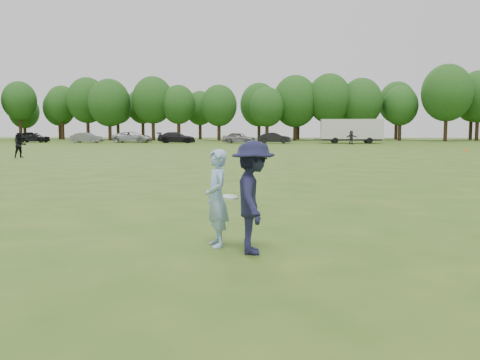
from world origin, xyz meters
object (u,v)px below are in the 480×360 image
at_px(field_cone, 467,150).
at_px(cargo_trailer, 351,130).
at_px(car_c, 133,137).
at_px(car_e, 239,138).
at_px(car_a, 33,137).
at_px(defender, 253,197).
at_px(player_far_a, 20,145).
at_px(car_b, 87,138).
at_px(player_far_d, 351,137).
at_px(thrower, 217,198).
at_px(car_d, 177,137).
at_px(car_f, 274,138).

height_order(field_cone, cargo_trailer, cargo_trailer).
height_order(car_c, car_e, car_c).
bearing_deg(car_a, field_cone, -115.84).
bearing_deg(defender, player_far_a, 28.92).
bearing_deg(car_a, car_b, -99.36).
xyz_separation_m(player_far_a, car_b, (-8.97, 33.77, -0.16)).
relative_size(player_far_d, car_b, 0.41).
height_order(player_far_d, car_c, player_far_d).
distance_m(thrower, car_c, 63.49).
height_order(player_far_a, car_c, player_far_a).
distance_m(thrower, defender, 0.81).
distance_m(player_far_a, field_cone, 36.47).
height_order(defender, car_d, defender).
xyz_separation_m(car_d, cargo_trailer, (23.53, 0.18, 1.03)).
distance_m(player_far_d, car_e, 14.71).
distance_m(thrower, car_f, 58.95).
xyz_separation_m(player_far_d, car_c, (-29.35, 4.49, -0.10)).
bearing_deg(car_f, field_cone, -139.22).
bearing_deg(car_f, cargo_trailer, -83.41).
bearing_deg(car_d, cargo_trailer, -90.37).
xyz_separation_m(thrower, car_b, (-26.35, 58.79, -0.15)).
relative_size(defender, car_a, 0.41).
height_order(thrower, field_cone, thrower).
relative_size(thrower, car_e, 0.39).
bearing_deg(defender, car_a, 23.93).
bearing_deg(cargo_trailer, field_cone, -71.81).
height_order(car_d, cargo_trailer, cargo_trailer).
xyz_separation_m(defender, cargo_trailer, (8.87, 60.27, 0.83)).
bearing_deg(field_cone, thrower, -114.24).
relative_size(defender, car_b, 0.44).
relative_size(player_far_a, car_e, 0.40).
height_order(player_far_a, field_cone, player_far_a).
height_order(player_far_d, car_a, player_far_d).
bearing_deg(car_d, car_a, 88.81).
relative_size(player_far_a, car_f, 0.40).
height_order(player_far_a, car_f, player_far_a).
bearing_deg(field_cone, car_d, 144.32).
xyz_separation_m(defender, car_d, (-14.66, 60.09, -0.20)).
bearing_deg(car_a, car_d, -92.80).
distance_m(player_far_a, car_d, 34.80).
xyz_separation_m(car_b, cargo_trailer, (35.89, 1.04, 1.07)).
xyz_separation_m(car_c, car_f, (19.69, -1.21, -0.05)).
distance_m(defender, cargo_trailer, 60.93).
bearing_deg(cargo_trailer, player_far_a, -127.72).
bearing_deg(car_f, car_a, 90.16).
distance_m(player_far_a, car_c, 35.25).
height_order(thrower, car_d, thrower).
xyz_separation_m(car_e, car_f, (4.72, 0.19, -0.02)).
relative_size(car_b, car_e, 0.98).
distance_m(car_e, car_f, 4.72).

